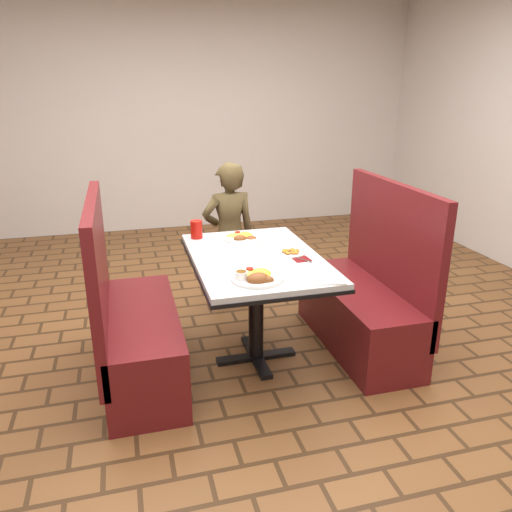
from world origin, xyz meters
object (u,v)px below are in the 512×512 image
(dining_table, at_px, (256,270))
(red_tumbler, at_px, (196,229))
(plantain_plate, at_px, (291,252))
(near_dinner_plate, at_px, (256,275))
(booth_bench_right, at_px, (365,302))
(diner_person, at_px, (229,236))
(booth_bench_left, at_px, (134,330))
(far_dinner_plate, at_px, (242,236))

(dining_table, relative_size, red_tumbler, 9.52)
(plantain_plate, bearing_deg, dining_table, 174.42)
(near_dinner_plate, xyz_separation_m, plantain_plate, (0.33, 0.37, -0.02))
(booth_bench_right, bearing_deg, red_tumbler, 156.05)
(booth_bench_right, relative_size, near_dinner_plate, 4.02)
(booth_bench_right, relative_size, red_tumbler, 9.43)
(near_dinner_plate, bearing_deg, plantain_plate, 48.20)
(dining_table, height_order, diner_person, diner_person)
(plantain_plate, relative_size, red_tumbler, 1.42)
(red_tumbler, bearing_deg, dining_table, -57.98)
(dining_table, height_order, red_tumbler, red_tumbler)
(diner_person, bearing_deg, booth_bench_left, 44.73)
(dining_table, bearing_deg, far_dinner_plate, 89.77)
(booth_bench_left, height_order, booth_bench_right, same)
(near_dinner_plate, distance_m, far_dinner_plate, 0.78)
(red_tumbler, bearing_deg, diner_person, 53.52)
(diner_person, bearing_deg, near_dinner_plate, 80.31)
(booth_bench_right, bearing_deg, dining_table, 180.00)
(booth_bench_left, bearing_deg, booth_bench_right, 0.00)
(dining_table, distance_m, red_tumbler, 0.60)
(booth_bench_left, distance_m, far_dinner_plate, 0.99)
(booth_bench_left, relative_size, near_dinner_plate, 4.02)
(diner_person, height_order, far_dinner_plate, diner_person)
(dining_table, bearing_deg, booth_bench_left, 180.00)
(booth_bench_left, relative_size, plantain_plate, 6.64)
(dining_table, height_order, booth_bench_right, booth_bench_right)
(plantain_plate, xyz_separation_m, red_tumbler, (-0.54, 0.51, 0.05))
(plantain_plate, bearing_deg, red_tumbler, 136.20)
(booth_bench_right, height_order, diner_person, diner_person)
(booth_bench_left, distance_m, red_tumbler, 0.85)
(booth_bench_left, bearing_deg, near_dinner_plate, -29.81)
(far_dinner_plate, relative_size, plantain_plate, 1.47)
(far_dinner_plate, bearing_deg, diner_person, 87.55)
(booth_bench_right, relative_size, far_dinner_plate, 4.51)
(red_tumbler, bearing_deg, plantain_plate, -43.80)
(dining_table, xyz_separation_m, diner_person, (0.03, 0.94, -0.05))
(near_dinner_plate, height_order, plantain_plate, near_dinner_plate)
(diner_person, bearing_deg, booth_bench_right, 125.35)
(far_dinner_plate, height_order, plantain_plate, far_dinner_plate)
(dining_table, relative_size, far_dinner_plate, 4.56)
(plantain_plate, bearing_deg, far_dinner_plate, 119.40)
(booth_bench_left, bearing_deg, plantain_plate, -1.24)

